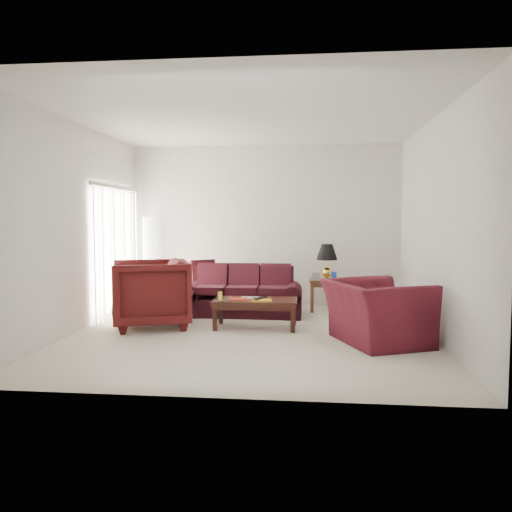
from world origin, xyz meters
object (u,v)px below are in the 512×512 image
Objects in this scene: coffee_table at (255,314)px; sofa at (243,291)px; armchair_left at (150,293)px; armchair_right at (376,312)px; floor_lamp at (149,261)px; end_table at (324,295)px.

sofa is at bearing 124.26° from coffee_table.
armchair_left is 1.61m from coffee_table.
coffee_table is at bearing 43.13° from armchair_right.
floor_lamp is 1.36× the size of armchair_right.
floor_lamp is (-3.24, 0.17, 0.57)m from end_table.
floor_lamp is 1.37× the size of coffee_table.
sofa is 1.17× the size of floor_lamp.
armchair_left is 0.91× the size of coffee_table.
floor_lamp is at bearing 158.16° from sofa.
sofa is at bearing 110.40° from armchair_left.
sofa is 1.76× the size of armchair_left.
armchair_right is (0.61, -2.31, 0.13)m from end_table.
sofa is at bearing -21.72° from floor_lamp.
armchair_right is at bearing 58.32° from armchair_left.
end_table is 3.12m from armchair_left.
armchair_left reaches higher than armchair_right.
armchair_left is 3.31m from armchair_right.
armchair_right is 1.84m from coffee_table.
sofa reaches higher than coffee_table.
sofa is 1.05m from coffee_table.
armchair_left reaches higher than coffee_table.
armchair_right is (3.24, -0.66, -0.11)m from armchair_left.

